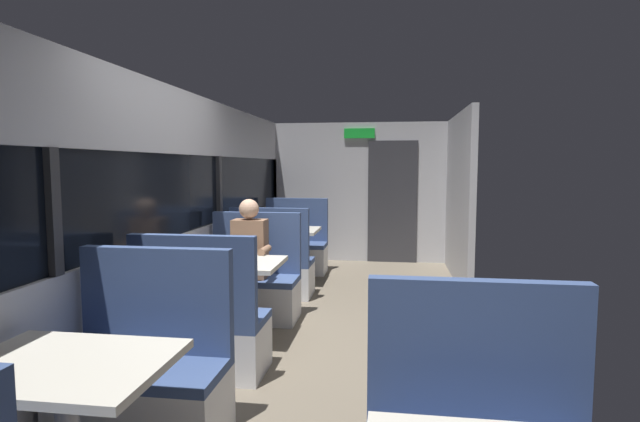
# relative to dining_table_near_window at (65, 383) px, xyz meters

# --- Properties ---
(ground_plane) EXTENTS (3.30, 9.20, 0.02)m
(ground_plane) POSITION_rel_dining_table_near_window_xyz_m (0.89, 2.09, -0.65)
(ground_plane) COLOR #665B4C
(carriage_window_panel_left) EXTENTS (0.09, 8.48, 2.30)m
(carriage_window_panel_left) POSITION_rel_dining_table_near_window_xyz_m (-0.56, 2.09, 0.47)
(carriage_window_panel_left) COLOR #B2B2B7
(carriage_window_panel_left) RESTS_ON ground_plane
(carriage_end_bulkhead) EXTENTS (2.90, 0.11, 2.30)m
(carriage_end_bulkhead) POSITION_rel_dining_table_near_window_xyz_m (0.95, 6.28, 0.50)
(carriage_end_bulkhead) COLOR #B2B2B7
(carriage_end_bulkhead) RESTS_ON ground_plane
(carriage_aisle_panel_right) EXTENTS (0.08, 2.40, 2.30)m
(carriage_aisle_panel_right) POSITION_rel_dining_table_near_window_xyz_m (2.34, 5.09, 0.51)
(carriage_aisle_panel_right) COLOR #B2B2B7
(carriage_aisle_panel_right) RESTS_ON ground_plane
(dining_table_near_window) EXTENTS (0.90, 0.70, 0.74)m
(dining_table_near_window) POSITION_rel_dining_table_near_window_xyz_m (0.00, 0.00, 0.00)
(dining_table_near_window) COLOR #9E9EA3
(dining_table_near_window) RESTS_ON ground_plane
(bench_near_window_facing_entry) EXTENTS (0.95, 0.50, 1.10)m
(bench_near_window_facing_entry) POSITION_rel_dining_table_near_window_xyz_m (0.00, 0.70, -0.31)
(bench_near_window_facing_entry) COLOR silver
(bench_near_window_facing_entry) RESTS_ON ground_plane
(dining_table_mid_window) EXTENTS (0.90, 0.70, 0.74)m
(dining_table_mid_window) POSITION_rel_dining_table_near_window_xyz_m (0.00, 2.28, 0.00)
(dining_table_mid_window) COLOR #9E9EA3
(dining_table_mid_window) RESTS_ON ground_plane
(bench_mid_window_facing_end) EXTENTS (0.95, 0.50, 1.10)m
(bench_mid_window_facing_end) POSITION_rel_dining_table_near_window_xyz_m (0.00, 1.58, -0.31)
(bench_mid_window_facing_end) COLOR silver
(bench_mid_window_facing_end) RESTS_ON ground_plane
(bench_mid_window_facing_entry) EXTENTS (0.95, 0.50, 1.10)m
(bench_mid_window_facing_entry) POSITION_rel_dining_table_near_window_xyz_m (0.00, 2.98, -0.31)
(bench_mid_window_facing_entry) COLOR silver
(bench_mid_window_facing_entry) RESTS_ON ground_plane
(dining_table_far_window) EXTENTS (0.90, 0.70, 0.74)m
(dining_table_far_window) POSITION_rel_dining_table_near_window_xyz_m (0.00, 4.57, 0.00)
(dining_table_far_window) COLOR #9E9EA3
(dining_table_far_window) RESTS_ON ground_plane
(bench_far_window_facing_end) EXTENTS (0.95, 0.50, 1.10)m
(bench_far_window_facing_end) POSITION_rel_dining_table_near_window_xyz_m (0.00, 3.87, -0.31)
(bench_far_window_facing_end) COLOR silver
(bench_far_window_facing_end) RESTS_ON ground_plane
(bench_far_window_facing_entry) EXTENTS (0.95, 0.50, 1.10)m
(bench_far_window_facing_entry) POSITION_rel_dining_table_near_window_xyz_m (0.00, 5.27, -0.31)
(bench_far_window_facing_entry) COLOR silver
(bench_far_window_facing_entry) RESTS_ON ground_plane
(seated_passenger) EXTENTS (0.47, 0.55, 1.26)m
(seated_passenger) POSITION_rel_dining_table_near_window_xyz_m (0.00, 2.91, -0.10)
(seated_passenger) COLOR #26262D
(seated_passenger) RESTS_ON ground_plane
(coffee_cup_primary) EXTENTS (0.07, 0.07, 0.09)m
(coffee_cup_primary) POSITION_rel_dining_table_near_window_xyz_m (0.01, 2.44, 0.15)
(coffee_cup_primary) COLOR #26598C
(coffee_cup_primary) RESTS_ON dining_table_mid_window
(coffee_cup_secondary) EXTENTS (0.07, 0.07, 0.09)m
(coffee_cup_secondary) POSITION_rel_dining_table_near_window_xyz_m (-0.09, 4.65, 0.15)
(coffee_cup_secondary) COLOR #26598C
(coffee_cup_secondary) RESTS_ON dining_table_far_window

